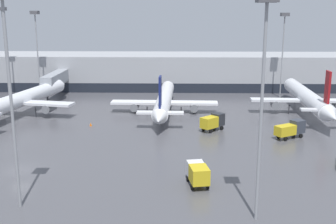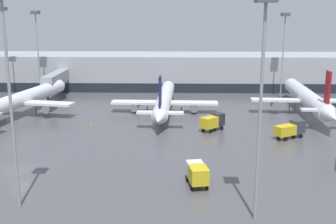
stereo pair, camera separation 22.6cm
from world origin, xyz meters
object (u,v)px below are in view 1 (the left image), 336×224
object	(u,v)px
apron_light_mast_1	(6,42)
apron_light_mast_0	(36,30)
service_truck_3	(291,129)
apron_light_mast_3	(3,28)
service_truck_1	(198,173)
parked_jet_2	(21,100)
parked_jet_0	(164,100)
traffic_cone_1	(91,124)
apron_light_mast_2	(265,50)
apron_light_mast_6	(284,32)
service_truck_0	(213,121)
parked_jet_1	(307,98)

from	to	relation	value
apron_light_mast_1	apron_light_mast_0	bearing A→B (deg)	105.78
service_truck_3	apron_light_mast_3	xyz separation A→B (m)	(-59.43, 34.04, 14.76)
service_truck_1	service_truck_3	world-z (taller)	service_truck_3
service_truck_1	apron_light_mast_1	xyz separation A→B (m)	(-18.90, -6.07, 15.61)
parked_jet_2	service_truck_1	world-z (taller)	parked_jet_2
parked_jet_0	traffic_cone_1	bearing A→B (deg)	130.88
service_truck_3	apron_light_mast_3	distance (m)	70.07
service_truck_1	apron_light_mast_0	distance (m)	65.72
service_truck_1	apron_light_mast_3	distance (m)	70.55
service_truck_3	apron_light_mast_2	bearing A→B (deg)	-141.94
apron_light_mast_2	apron_light_mast_6	xyz separation A→B (m)	(16.84, 61.30, -1.16)
traffic_cone_1	service_truck_0	bearing A→B (deg)	-6.84
service_truck_3	apron_light_mast_1	size ratio (longest dim) A/B	0.25
service_truck_1	apron_light_mast_1	bearing A→B (deg)	97.67
service_truck_1	apron_light_mast_1	distance (m)	25.25
parked_jet_1	apron_light_mast_6	distance (m)	20.41
parked_jet_2	parked_jet_0	bearing A→B (deg)	-72.50
apron_light_mast_0	apron_light_mast_6	world-z (taller)	apron_light_mast_0
parked_jet_2	apron_light_mast_6	world-z (taller)	apron_light_mast_6
service_truck_3	apron_light_mast_2	world-z (taller)	apron_light_mast_2
apron_light_mast_2	apron_light_mast_6	bearing A→B (deg)	74.64
apron_light_mast_3	apron_light_mast_2	bearing A→B (deg)	-51.66
service_truck_1	service_truck_3	size ratio (longest dim) A/B	0.82
apron_light_mast_1	traffic_cone_1	bearing A→B (deg)	88.41
service_truck_0	apron_light_mast_3	xyz separation A→B (m)	(-47.20, 29.82, 14.70)
parked_jet_1	traffic_cone_1	distance (m)	42.97
service_truck_3	apron_light_mast_6	distance (m)	36.87
parked_jet_2	service_truck_3	size ratio (longest dim) A/B	6.89
parked_jet_0	traffic_cone_1	world-z (taller)	parked_jet_0
parked_jet_2	apron_light_mast_3	bearing A→B (deg)	38.80
parked_jet_2	apron_light_mast_0	xyz separation A→B (m)	(-2.53, 19.49, 12.56)
apron_light_mast_0	traffic_cone_1	bearing A→B (deg)	-56.76
parked_jet_2	service_truck_0	distance (m)	38.26
service_truck_0	apron_light_mast_3	distance (m)	57.73
apron_light_mast_6	service_truck_0	bearing A→B (deg)	-122.23
parked_jet_1	apron_light_mast_0	xyz separation A→B (m)	(-59.27, 16.55, 12.50)
parked_jet_0	service_truck_0	xyz separation A→B (m)	(8.76, -13.21, -0.94)
parked_jet_2	traffic_cone_1	bearing A→B (deg)	-105.12
apron_light_mast_1	apron_light_mast_6	bearing A→B (deg)	55.20
traffic_cone_1	apron_light_mast_0	xyz separation A→B (m)	(-17.69, 26.98, 15.48)
parked_jet_0	apron_light_mast_0	xyz separation A→B (m)	(-30.63, 16.37, 13.19)
parked_jet_0	apron_light_mast_2	distance (m)	48.45
parked_jet_1	apron_light_mast_2	distance (m)	50.35
service_truck_1	service_truck_3	xyz separation A→B (m)	(15.94, 19.51, 0.00)
parked_jet_0	apron_light_mast_3	xyz separation A→B (m)	(-38.44, 16.60, 13.76)
parked_jet_2	service_truck_1	distance (m)	47.40
parked_jet_1	service_truck_3	world-z (taller)	parked_jet_1
service_truck_3	traffic_cone_1	distance (m)	34.64
parked_jet_1	apron_light_mast_0	world-z (taller)	apron_light_mast_0
apron_light_mast_1	apron_light_mast_6	world-z (taller)	apron_light_mast_1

